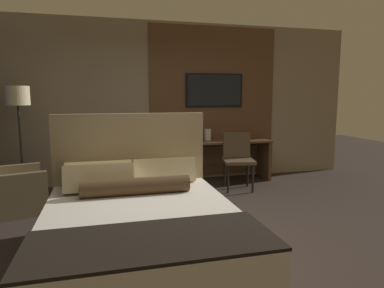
% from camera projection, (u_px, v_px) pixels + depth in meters
% --- Properties ---
extents(ground_plane, '(16.00, 16.00, 0.00)m').
position_uv_depth(ground_plane, '(203.00, 235.00, 3.77)').
color(ground_plane, '#332823').
extents(wall_back_tv_panel, '(7.20, 0.09, 2.80)m').
position_uv_depth(wall_back_tv_panel, '(169.00, 103.00, 6.09)').
color(wall_back_tv_panel, gray).
rests_on(wall_back_tv_panel, ground_plane).
extents(bed, '(1.71, 2.13, 1.32)m').
position_uv_depth(bed, '(140.00, 227.00, 3.11)').
color(bed, '#33281E').
rests_on(bed, ground_plane).
extents(desk, '(1.85, 0.55, 0.73)m').
position_uv_depth(desk, '(218.00, 153.00, 6.14)').
color(desk, brown).
rests_on(desk, ground_plane).
extents(tv, '(1.06, 0.04, 0.60)m').
position_uv_depth(tv, '(214.00, 90.00, 6.20)').
color(tv, black).
extents(desk_chair, '(0.57, 0.57, 0.92)m').
position_uv_depth(desk_chair, '(238.00, 155.00, 5.61)').
color(desk_chair, '#4C3D2D').
rests_on(desk_chair, ground_plane).
extents(armchair_by_window, '(0.88, 0.91, 0.80)m').
position_uv_depth(armchair_by_window, '(13.00, 191.00, 4.49)').
color(armchair_by_window, brown).
rests_on(armchair_by_window, ground_plane).
extents(floor_lamp, '(0.34, 0.34, 1.66)m').
position_uv_depth(floor_lamp, '(18.00, 105.00, 5.00)').
color(floor_lamp, '#282623').
rests_on(floor_lamp, ground_plane).
extents(vase_tall, '(0.08, 0.08, 0.30)m').
position_uv_depth(vase_tall, '(177.00, 134.00, 5.78)').
color(vase_tall, '#333338').
rests_on(vase_tall, desk).
extents(vase_short, '(0.12, 0.12, 0.20)m').
position_uv_depth(vase_short, '(208.00, 135.00, 6.09)').
color(vase_short, silver).
rests_on(vase_short, desk).
extents(book, '(0.26, 0.22, 0.03)m').
position_uv_depth(book, '(196.00, 140.00, 6.00)').
color(book, navy).
rests_on(book, desk).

